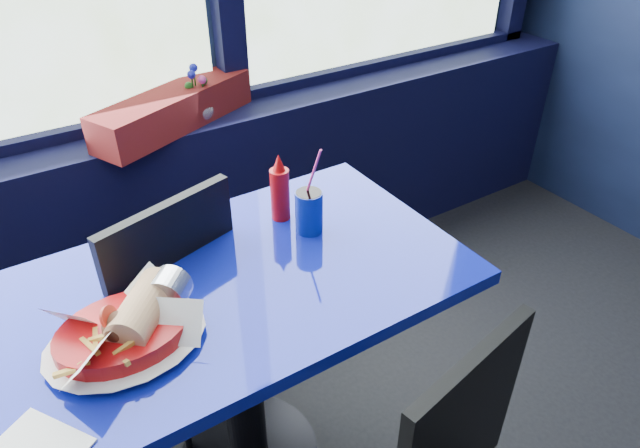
{
  "coord_description": "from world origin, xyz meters",
  "views": [
    {
      "loc": [
        -0.11,
        0.95,
        1.67
      ],
      "look_at": [
        0.56,
        1.98,
        0.83
      ],
      "focal_mm": 32.0,
      "sensor_mm": 36.0,
      "label": 1
    }
  ],
  "objects_px": {
    "ketchup_bottle": "(280,191)",
    "flower_vase": "(199,104)",
    "planter_box": "(175,109)",
    "soda_cup": "(309,211)",
    "food_basket": "(127,329)",
    "near_table": "(236,331)",
    "chair_near_back": "(181,295)"
  },
  "relations": [
    {
      "from": "near_table",
      "to": "chair_near_back",
      "type": "bearing_deg",
      "value": 102.3
    },
    {
      "from": "chair_near_back",
      "to": "soda_cup",
      "type": "bearing_deg",
      "value": 134.52
    },
    {
      "from": "flower_vase",
      "to": "food_basket",
      "type": "distance_m",
      "value": 1.08
    },
    {
      "from": "chair_near_back",
      "to": "ketchup_bottle",
      "type": "bearing_deg",
      "value": 147.14
    },
    {
      "from": "planter_box",
      "to": "food_basket",
      "type": "bearing_deg",
      "value": -141.14
    },
    {
      "from": "flower_vase",
      "to": "food_basket",
      "type": "height_order",
      "value": "flower_vase"
    },
    {
      "from": "planter_box",
      "to": "soda_cup",
      "type": "distance_m",
      "value": 0.77
    },
    {
      "from": "planter_box",
      "to": "chair_near_back",
      "type": "bearing_deg",
      "value": -137.68
    },
    {
      "from": "food_basket",
      "to": "planter_box",
      "type": "bearing_deg",
      "value": 40.38
    },
    {
      "from": "chair_near_back",
      "to": "soda_cup",
      "type": "relative_size",
      "value": 3.53
    },
    {
      "from": "food_basket",
      "to": "soda_cup",
      "type": "height_order",
      "value": "soda_cup"
    },
    {
      "from": "ketchup_bottle",
      "to": "flower_vase",
      "type": "bearing_deg",
      "value": 86.84
    },
    {
      "from": "soda_cup",
      "to": "ketchup_bottle",
      "type": "bearing_deg",
      "value": 109.44
    },
    {
      "from": "near_table",
      "to": "food_basket",
      "type": "xyz_separation_m",
      "value": [
        -0.28,
        -0.08,
        0.22
      ]
    },
    {
      "from": "chair_near_back",
      "to": "ketchup_bottle",
      "type": "xyz_separation_m",
      "value": [
        0.31,
        -0.09,
        0.31
      ]
    },
    {
      "from": "planter_box",
      "to": "soda_cup",
      "type": "xyz_separation_m",
      "value": [
        0.09,
        -0.76,
        -0.05
      ]
    },
    {
      "from": "chair_near_back",
      "to": "food_basket",
      "type": "xyz_separation_m",
      "value": [
        -0.22,
        -0.35,
        0.26
      ]
    },
    {
      "from": "near_table",
      "to": "soda_cup",
      "type": "xyz_separation_m",
      "value": [
        0.28,
        0.08,
        0.25
      ]
    },
    {
      "from": "planter_box",
      "to": "soda_cup",
      "type": "bearing_deg",
      "value": -107.25
    },
    {
      "from": "food_basket",
      "to": "near_table",
      "type": "bearing_deg",
      "value": -6.45
    },
    {
      "from": "ketchup_bottle",
      "to": "food_basket",
      "type": "bearing_deg",
      "value": -154.13
    },
    {
      "from": "food_basket",
      "to": "ketchup_bottle",
      "type": "distance_m",
      "value": 0.59
    },
    {
      "from": "chair_near_back",
      "to": "planter_box",
      "type": "distance_m",
      "value": 0.71
    },
    {
      "from": "food_basket",
      "to": "ketchup_bottle",
      "type": "xyz_separation_m",
      "value": [
        0.53,
        0.25,
        0.05
      ]
    },
    {
      "from": "food_basket",
      "to": "chair_near_back",
      "type": "bearing_deg",
      "value": 35.1
    },
    {
      "from": "near_table",
      "to": "chair_near_back",
      "type": "height_order",
      "value": "chair_near_back"
    },
    {
      "from": "near_table",
      "to": "planter_box",
      "type": "xyz_separation_m",
      "value": [
        0.19,
        0.84,
        0.3
      ]
    },
    {
      "from": "planter_box",
      "to": "food_basket",
      "type": "xyz_separation_m",
      "value": [
        -0.47,
        -0.92,
        -0.07
      ]
    },
    {
      "from": "planter_box",
      "to": "flower_vase",
      "type": "height_order",
      "value": "flower_vase"
    },
    {
      "from": "food_basket",
      "to": "soda_cup",
      "type": "distance_m",
      "value": 0.58
    },
    {
      "from": "planter_box",
      "to": "flower_vase",
      "type": "xyz_separation_m",
      "value": [
        0.09,
        -0.0,
        -0.0
      ]
    },
    {
      "from": "near_table",
      "to": "food_basket",
      "type": "bearing_deg",
      "value": -163.92
    }
  ]
}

